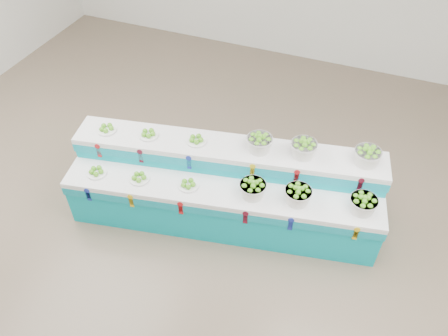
{
  "coord_description": "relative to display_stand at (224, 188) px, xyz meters",
  "views": [
    {
      "loc": [
        1.66,
        -3.03,
        4.63
      ],
      "look_at": [
        0.23,
        0.59,
        0.87
      ],
      "focal_mm": 35.77,
      "sensor_mm": 36.0,
      "label": 1
    }
  ],
  "objects": [
    {
      "name": "basket_lower_right",
      "position": [
        1.67,
        0.07,
        0.32
      ],
      "size": [
        0.37,
        0.37,
        0.23
      ],
      "primitive_type": null,
      "rotation": [
        0.0,
        0.0,
        0.19
      ],
      "color": "silver",
      "rests_on": "display_stand"
    },
    {
      "name": "plate_upper_left",
      "position": [
        -1.58,
        -0.06,
        0.55
      ],
      "size": [
        0.29,
        0.29,
        0.09
      ],
      "primitive_type": "cylinder",
      "rotation": [
        0.0,
        0.0,
        0.19
      ],
      "color": "white",
      "rests_on": "display_stand"
    },
    {
      "name": "basket_upper_mid",
      "position": [
        0.85,
        0.41,
        0.62
      ],
      "size": [
        0.37,
        0.37,
        0.23
      ],
      "primitive_type": null,
      "rotation": [
        0.0,
        0.0,
        0.19
      ],
      "color": "silver",
      "rests_on": "display_stand"
    },
    {
      "name": "plate_lower_left",
      "position": [
        -1.49,
        -0.53,
        0.25
      ],
      "size": [
        0.29,
        0.29,
        0.09
      ],
      "primitive_type": "cylinder",
      "rotation": [
        0.0,
        0.0,
        0.19
      ],
      "color": "white",
      "rests_on": "display_stand"
    },
    {
      "name": "basket_lower_mid",
      "position": [
        0.94,
        -0.06,
        0.32
      ],
      "size": [
        0.37,
        0.37,
        0.23
      ],
      "primitive_type": null,
      "rotation": [
        0.0,
        0.0,
        0.19
      ],
      "color": "silver",
      "rests_on": "display_stand"
    },
    {
      "name": "basket_upper_left",
      "position": [
        0.33,
        0.31,
        0.62
      ],
      "size": [
        0.37,
        0.37,
        0.23
      ],
      "primitive_type": null,
      "rotation": [
        0.0,
        0.0,
        0.19
      ],
      "color": "silver",
      "rests_on": "display_stand"
    },
    {
      "name": "basket_lower_left",
      "position": [
        0.43,
        -0.16,
        0.32
      ],
      "size": [
        0.37,
        0.37,
        0.23
      ],
      "primitive_type": null,
      "rotation": [
        0.0,
        0.0,
        0.19
      ],
      "color": "silver",
      "rests_on": "display_stand"
    },
    {
      "name": "display_stand",
      "position": [
        0.0,
        0.0,
        0.0
      ],
      "size": [
        4.02,
        1.72,
        1.02
      ],
      "primitive_type": null,
      "rotation": [
        0.0,
        0.0,
        0.19
      ],
      "color": "#09A9B8",
      "rests_on": "ground"
    },
    {
      "name": "plate_lower_right",
      "position": [
        -0.34,
        -0.31,
        0.25
      ],
      "size": [
        0.29,
        0.29,
        0.09
      ],
      "primitive_type": "cylinder",
      "rotation": [
        0.0,
        0.0,
        0.19
      ],
      "color": "white",
      "rests_on": "display_stand"
    },
    {
      "name": "basket_upper_right",
      "position": [
        1.57,
        0.55,
        0.62
      ],
      "size": [
        0.37,
        0.37,
        0.23
      ],
      "primitive_type": null,
      "rotation": [
        0.0,
        0.0,
        0.19
      ],
      "color": "silver",
      "rests_on": "display_stand"
    },
    {
      "name": "plate_upper_mid",
      "position": [
        -1.04,
        0.05,
        0.55
      ],
      "size": [
        0.29,
        0.29,
        0.09
      ],
      "primitive_type": "cylinder",
      "rotation": [
        0.0,
        0.0,
        0.19
      ],
      "color": "white",
      "rests_on": "display_stand"
    },
    {
      "name": "plate_lower_mid",
      "position": [
        -0.95,
        -0.43,
        0.25
      ],
      "size": [
        0.29,
        0.29,
        0.09
      ],
      "primitive_type": "cylinder",
      "rotation": [
        0.0,
        0.0,
        0.19
      ],
      "color": "white",
      "rests_on": "display_stand"
    },
    {
      "name": "ground",
      "position": [
        -0.23,
        -0.59,
        -0.51
      ],
      "size": [
        10.0,
        10.0,
        0.0
      ],
      "primitive_type": "plane",
      "color": "#72634E",
      "rests_on": "ground"
    },
    {
      "name": "plate_upper_right",
      "position": [
        -0.43,
        0.16,
        0.55
      ],
      "size": [
        0.29,
        0.29,
        0.09
      ],
      "primitive_type": "cylinder",
      "rotation": [
        0.0,
        0.0,
        0.19
      ],
      "color": "white",
      "rests_on": "display_stand"
    }
  ]
}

